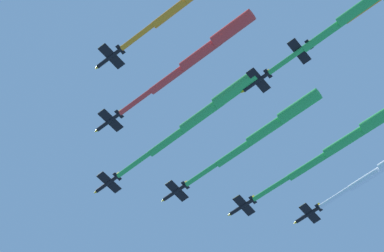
{
  "coord_description": "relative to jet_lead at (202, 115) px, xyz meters",
  "views": [
    {
      "loc": [
        -46.41,
        -90.78,
        -53.73
      ],
      "look_at": [
        0.0,
        0.0,
        144.39
      ],
      "focal_mm": 72.86,
      "sensor_mm": 36.0,
      "label": 1
    }
  ],
  "objects": [
    {
      "name": "jet_trail_port",
      "position": [
        22.23,
        -47.61,
        -1.4
      ],
      "size": [
        26.72,
        53.8,
        3.89
      ],
      "color": "black"
    },
    {
      "name": "jet_starboard_inner",
      "position": [
        19.22,
        -4.02,
        0.85
      ],
      "size": [
        27.34,
        54.18,
        3.85
      ],
      "color": "black"
    },
    {
      "name": "jet_port_inner",
      "position": [
        -8.88,
        -16.27,
        0.58
      ],
      "size": [
        26.84,
        53.36,
        3.96
      ],
      "color": "black"
    },
    {
      "name": "jet_lead",
      "position": [
        0.0,
        0.0,
        0.0
      ],
      "size": [
        27.99,
        57.33,
        3.85
      ],
      "color": "black"
    },
    {
      "name": "jet_starboard_mid",
      "position": [
        40.59,
        -12.66,
        -1.73
      ],
      "size": [
        29.98,
        58.12,
        3.86
      ],
      "color": "black"
    }
  ]
}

